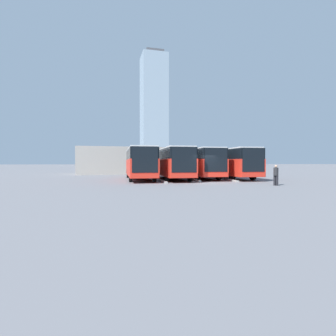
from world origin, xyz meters
TOP-DOWN VIEW (x-y plane):
  - ground_plane at (0.00, 0.00)m, footprint 600.00×600.00m
  - bus_0 at (-5.13, -5.22)m, footprint 3.37×11.80m
  - curb_divider_0 at (-3.42, -3.50)m, footprint 0.80×7.97m
  - bus_1 at (-1.71, -6.12)m, footprint 3.37×11.80m
  - curb_divider_1 at (-0.00, -4.40)m, footprint 0.80×7.97m
  - bus_2 at (1.71, -5.32)m, footprint 3.37×11.80m
  - curb_divider_2 at (3.42, -3.60)m, footprint 0.80×7.97m
  - bus_3 at (5.13, -5.73)m, footprint 3.37×11.80m
  - pedestrian at (-4.23, 4.47)m, footprint 0.49×0.49m
  - station_building at (0.00, -21.92)m, footprint 25.54×11.09m
  - office_tower at (-24.52, -142.80)m, footprint 15.82×15.82m

SIDE VIEW (x-z plane):
  - ground_plane at x=0.00m, z-range 0.00..0.00m
  - curb_divider_0 at x=-3.42m, z-range 0.00..0.15m
  - curb_divider_1 at x=0.00m, z-range 0.00..0.15m
  - curb_divider_2 at x=3.42m, z-range 0.00..0.15m
  - pedestrian at x=-4.23m, z-range 0.06..1.70m
  - bus_0 at x=-5.13m, z-range 0.19..3.54m
  - bus_1 at x=-1.71m, z-range 0.19..3.54m
  - bus_2 at x=1.71m, z-range 0.19..3.54m
  - bus_3 at x=5.13m, z-range 0.19..3.54m
  - station_building at x=0.00m, z-range 0.04..4.34m
  - office_tower at x=-24.52m, z-range -0.60..72.14m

